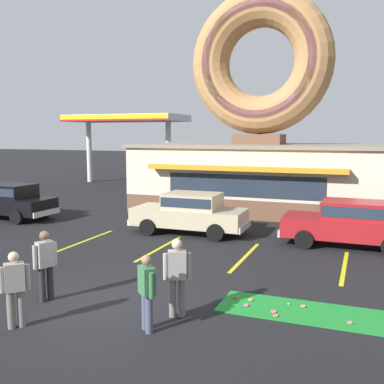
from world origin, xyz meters
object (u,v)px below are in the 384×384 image
at_px(pedestrian_leather_jacket_man, 177,274).
at_px(golf_ball, 289,304).
at_px(trash_bin, 144,201).
at_px(car_black, 8,200).
at_px(pedestrian_blue_sweater_man, 147,290).
at_px(car_red, 350,222).
at_px(pedestrian_hooded_kid, 45,262).
at_px(pedestrian_clipboard_woman, 15,286).
at_px(car_champagne, 190,212).

bearing_deg(pedestrian_leather_jacket_man, golf_ball, 34.23).
height_order(golf_ball, trash_bin, trash_bin).
distance_m(car_black, pedestrian_blue_sweater_man, 14.09).
bearing_deg(golf_ball, car_red, 80.22).
bearing_deg(car_black, pedestrian_hooded_kid, -42.65).
xyz_separation_m(golf_ball, pedestrian_clipboard_woman, (-4.95, -3.14, 0.81)).
relative_size(golf_ball, pedestrian_blue_sweater_man, 0.03).
height_order(car_champagne, pedestrian_hooded_kid, pedestrian_hooded_kid).
height_order(car_black, car_champagne, same).
xyz_separation_m(car_black, pedestrian_clipboard_woman, (8.81, -9.16, -0.01)).
xyz_separation_m(pedestrian_leather_jacket_man, pedestrian_clipboard_woman, (-2.82, -1.68, -0.08)).
bearing_deg(trash_bin, pedestrian_blue_sweater_man, -62.39).
bearing_deg(pedestrian_clipboard_woman, car_red, 57.25).
bearing_deg(car_red, golf_ball, -99.78).
bearing_deg(pedestrian_blue_sweater_man, car_red, 67.85).
bearing_deg(trash_bin, pedestrian_leather_jacket_man, -59.59).
height_order(car_red, pedestrian_blue_sweater_man, car_red).
xyz_separation_m(car_black, car_champagne, (8.93, 0.14, 0.00)).
distance_m(car_champagne, pedestrian_hooded_kid, 7.89).
bearing_deg(car_red, trash_bin, 159.19).
xyz_separation_m(golf_ball, pedestrian_hooded_kid, (-5.36, -1.71, 0.88)).
bearing_deg(pedestrian_hooded_kid, car_champagne, 86.10).
bearing_deg(pedestrian_clipboard_woman, car_champagne, 89.23).
height_order(car_black, trash_bin, car_black).
height_order(car_black, pedestrian_clipboard_woman, car_black).
xyz_separation_m(pedestrian_blue_sweater_man, pedestrian_leather_jacket_man, (0.27, 0.87, 0.09)).
distance_m(pedestrian_blue_sweater_man, pedestrian_leather_jacket_man, 0.92).
bearing_deg(pedestrian_hooded_kid, golf_ball, 17.68).
height_order(car_champagne, trash_bin, car_champagne).
distance_m(car_red, car_champagne, 5.90).
bearing_deg(car_red, pedestrian_clipboard_woman, -122.75).
distance_m(golf_ball, pedestrian_clipboard_woman, 5.92).
relative_size(pedestrian_leather_jacket_man, pedestrian_clipboard_woman, 1.08).
xyz_separation_m(car_champagne, pedestrian_hooded_kid, (-0.54, -7.87, 0.05)).
relative_size(car_black, pedestrian_hooded_kid, 2.76).
distance_m(car_champagne, trash_bin, 5.59).
bearing_deg(trash_bin, pedestrian_hooded_kid, -73.37).
bearing_deg(pedestrian_hooded_kid, pedestrian_leather_jacket_man, 4.55).
bearing_deg(car_champagne, golf_ball, -51.91).
relative_size(car_black, trash_bin, 4.73).
bearing_deg(car_champagne, car_red, 0.72).
bearing_deg(golf_ball, pedestrian_leather_jacket_man, -145.77).
distance_m(pedestrian_hooded_kid, trash_bin, 12.24).
bearing_deg(pedestrian_hooded_kid, trash_bin, 106.63).
bearing_deg(pedestrian_hooded_kid, pedestrian_clipboard_woman, -73.91).
relative_size(pedestrian_hooded_kid, trash_bin, 1.71).
relative_size(car_black, pedestrian_blue_sweater_man, 2.97).
xyz_separation_m(pedestrian_hooded_kid, trash_bin, (-3.50, 11.72, -0.43)).
bearing_deg(pedestrian_leather_jacket_man, trash_bin, 120.41).
distance_m(car_black, pedestrian_clipboard_woman, 12.70).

